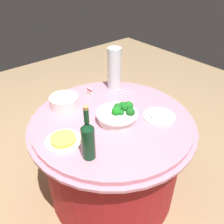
{
  "coord_description": "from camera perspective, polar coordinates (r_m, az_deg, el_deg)",
  "views": [
    {
      "loc": [
        -1.01,
        0.84,
        1.7
      ],
      "look_at": [
        0.0,
        0.0,
        0.79
      ],
      "focal_mm": 37.9,
      "sensor_mm": 36.0,
      "label": 1
    }
  ],
  "objects": [
    {
      "name": "serving_tongs",
      "position": [
        1.92,
        2.89,
        4.72
      ],
      "size": [
        0.17,
        0.08,
        0.01
      ],
      "color": "silver",
      "rests_on": "buffet_table"
    },
    {
      "name": "buffet_table",
      "position": [
        1.87,
        0.0,
        -10.54
      ],
      "size": [
        1.16,
        1.16,
        0.74
      ],
      "color": "maroon",
      "rests_on": "ground_plane"
    },
    {
      "name": "plate_stack",
      "position": [
        1.77,
        -11.46,
        2.5
      ],
      "size": [
        0.21,
        0.21,
        0.08
      ],
      "color": "white",
      "rests_on": "buffet_table"
    },
    {
      "name": "food_plate_rice",
      "position": [
        1.66,
        11.31,
        -0.88
      ],
      "size": [
        0.22,
        0.22,
        0.03
      ],
      "color": "white",
      "rests_on": "buffet_table"
    },
    {
      "name": "food_plate_fried_egg",
      "position": [
        1.46,
        -11.65,
        -6.66
      ],
      "size": [
        0.22,
        0.22,
        0.03
      ],
      "color": "white",
      "rests_on": "buffet_table"
    },
    {
      "name": "broccoli_bowl",
      "position": [
        1.59,
        1.59,
        -0.44
      ],
      "size": [
        0.28,
        0.28,
        0.12
      ],
      "color": "white",
      "rests_on": "buffet_table"
    },
    {
      "name": "wine_bottle",
      "position": [
        1.27,
        -5.79,
        -6.53
      ],
      "size": [
        0.07,
        0.07,
        0.34
      ],
      "color": "#123C21",
      "rests_on": "buffet_table"
    },
    {
      "name": "decorative_fruit_vase",
      "position": [
        1.93,
        0.57,
        9.98
      ],
      "size": [
        0.11,
        0.11,
        0.34
      ],
      "color": "silver",
      "rests_on": "buffet_table"
    },
    {
      "name": "ground_plane",
      "position": [
        2.15,
        0.0,
        -17.61
      ],
      "size": [
        6.0,
        6.0,
        0.0
      ],
      "primitive_type": "plane",
      "color": "#9E7F5B"
    },
    {
      "name": "label_placard_front",
      "position": [
        1.89,
        -5.4,
        4.98
      ],
      "size": [
        0.05,
        0.01,
        0.05
      ],
      "color": "white",
      "rests_on": "buffet_table"
    }
  ]
}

